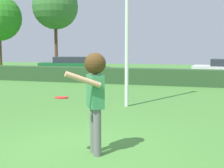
# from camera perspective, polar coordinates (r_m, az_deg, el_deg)

# --- Properties ---
(ground_plane) EXTENTS (60.00, 60.00, 0.00)m
(ground_plane) POSITION_cam_1_polar(r_m,az_deg,el_deg) (5.96, -5.69, -11.98)
(ground_plane) COLOR #498537
(person) EXTENTS (0.56, 0.81, 1.81)m
(person) POSITION_cam_1_polar(r_m,az_deg,el_deg) (5.52, -3.12, -0.81)
(person) COLOR slate
(person) RESTS_ON ground
(frisbee) EXTENTS (0.23, 0.23, 0.03)m
(frisbee) POSITION_cam_1_polar(r_m,az_deg,el_deg) (5.43, -9.07, -2.43)
(frisbee) COLOR red
(hedge_row) EXTENTS (28.88, 0.90, 0.81)m
(hedge_row) POSITION_cam_1_polar(r_m,az_deg,el_deg) (16.17, 9.10, 1.27)
(hedge_row) COLOR #2C4D2A
(hedge_row) RESTS_ON ground
(parked_car_green) EXTENTS (4.48, 2.64, 1.25)m
(parked_car_green) POSITION_cam_1_polar(r_m,az_deg,el_deg) (22.04, -7.37, 3.46)
(parked_car_green) COLOR #1E6633
(parked_car_green) RESTS_ON ground
(maple_tree) EXTENTS (3.80, 3.80, 7.17)m
(maple_tree) POSITION_cam_1_polar(r_m,az_deg,el_deg) (27.50, -10.17, 13.57)
(maple_tree) COLOR brown
(maple_tree) RESTS_ON ground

